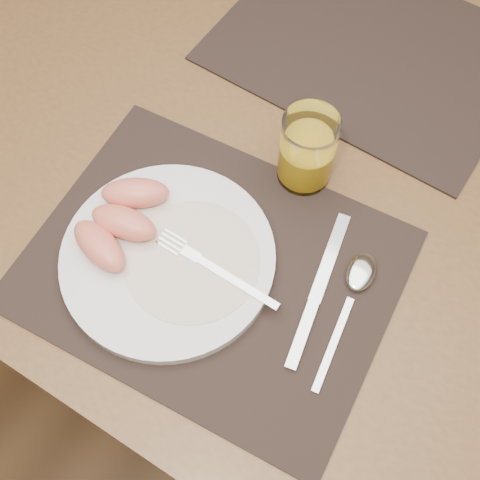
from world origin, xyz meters
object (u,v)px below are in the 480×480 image
at_px(plate, 168,258).
at_px(knife, 314,301).
at_px(placemat_near, 212,268).
at_px(spoon, 357,282).
at_px(juice_glass, 307,152).
at_px(fork, 207,264).
at_px(table, 292,179).
at_px(placemat_far, 370,48).

xyz_separation_m(plate, knife, (0.18, 0.05, -0.01)).
height_order(placemat_near, knife, knife).
relative_size(placemat_near, plate, 1.67).
height_order(plate, knife, plate).
bearing_deg(spoon, juice_glass, 141.35).
relative_size(knife, spoon, 1.14).
distance_m(fork, spoon, 0.19).
height_order(plate, juice_glass, juice_glass).
distance_m(plate, knife, 0.19).
height_order(fork, spoon, fork).
height_order(placemat_near, juice_glass, juice_glass).
bearing_deg(placemat_near, fork, -109.29).
height_order(fork, juice_glass, juice_glass).
bearing_deg(juice_glass, spoon, -38.65).
bearing_deg(fork, table, 89.63).
distance_m(placemat_far, knife, 0.43).
distance_m(plate, juice_glass, 0.22).
height_order(fork, knife, fork).
bearing_deg(table, placemat_near, -89.83).
height_order(placemat_far, plate, plate).
xyz_separation_m(placemat_far, plate, (-0.06, -0.46, 0.01)).
relative_size(fork, spoon, 0.91).
relative_size(plate, knife, 1.23).
bearing_deg(knife, placemat_near, -168.64).
bearing_deg(placemat_far, knife, -73.02).
bearing_deg(knife, placemat_far, 106.98).
distance_m(placemat_far, fork, 0.45).
height_order(placemat_near, plate, plate).
relative_size(placemat_far, spoon, 2.34).
bearing_deg(spoon, knife, -124.52).
relative_size(fork, juice_glass, 1.58).
height_order(placemat_far, juice_glass, juice_glass).
xyz_separation_m(table, fork, (-0.00, -0.23, 0.11)).
relative_size(spoon, juice_glass, 1.74).
relative_size(table, fork, 8.00).
xyz_separation_m(knife, juice_glass, (-0.10, 0.16, 0.05)).
xyz_separation_m(spoon, juice_glass, (-0.14, 0.11, 0.04)).
bearing_deg(plate, table, 78.12).
distance_m(plate, spoon, 0.24).
relative_size(placemat_far, juice_glass, 4.07).
bearing_deg(knife, fork, -166.33).
xyz_separation_m(placemat_far, knife, (0.13, -0.41, 0.00)).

